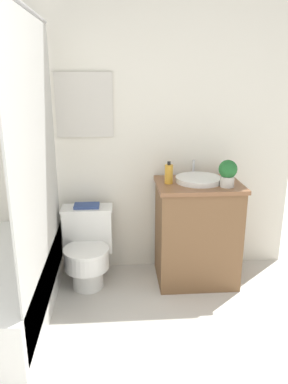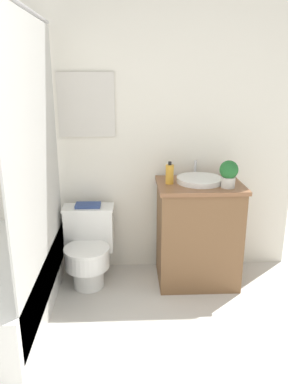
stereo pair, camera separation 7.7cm
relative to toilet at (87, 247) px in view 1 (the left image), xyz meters
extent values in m
cube|color=silver|center=(0.19, 0.28, 0.94)|extent=(3.02, 0.05, 2.50)
cube|color=beige|center=(0.01, 0.25, 1.08)|extent=(0.44, 0.02, 0.49)
cube|color=silver|center=(0.01, 0.24, 1.08)|extent=(0.41, 0.01, 0.46)
cube|color=white|center=(-0.52, -0.45, -0.09)|extent=(0.58, 1.42, 0.44)
cube|color=silver|center=(-0.24, -0.45, 0.74)|extent=(0.01, 1.30, 1.81)
cylinder|color=#B7B7BC|center=(-0.24, -0.45, 1.66)|extent=(0.02, 1.30, 0.02)
cylinder|color=white|center=(0.00, -0.08, -0.21)|extent=(0.24, 0.24, 0.19)
cylinder|color=white|center=(0.00, -0.12, -0.05)|extent=(0.34, 0.34, 0.14)
cylinder|color=white|center=(0.00, -0.12, 0.03)|extent=(0.35, 0.35, 0.02)
cube|color=white|center=(0.00, 0.11, 0.10)|extent=(0.39, 0.19, 0.35)
cube|color=white|center=(0.00, 0.11, 0.29)|extent=(0.41, 0.20, 0.02)
cube|color=brown|center=(0.87, -0.01, 0.09)|extent=(0.62, 0.47, 0.79)
cube|color=brown|center=(0.87, -0.01, 0.50)|extent=(0.65, 0.50, 0.03)
cylinder|color=white|center=(0.87, 0.01, 0.53)|extent=(0.35, 0.35, 0.04)
cylinder|color=silver|center=(0.87, 0.21, 0.58)|extent=(0.02, 0.02, 0.13)
cylinder|color=gold|center=(0.64, -0.01, 0.59)|extent=(0.06, 0.06, 0.15)
cylinder|color=black|center=(0.64, -0.01, 0.67)|extent=(0.02, 0.02, 0.02)
cylinder|color=beige|center=(1.05, -0.13, 0.55)|extent=(0.10, 0.10, 0.08)
sphere|color=#23662D|center=(1.05, -0.13, 0.65)|extent=(0.14, 0.14, 0.14)
cube|color=#33477F|center=(0.00, 0.11, 0.31)|extent=(0.20, 0.12, 0.02)
camera|label=1|loc=(0.25, -2.73, 1.30)|focal=35.00mm
camera|label=2|loc=(0.33, -2.73, 1.30)|focal=35.00mm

